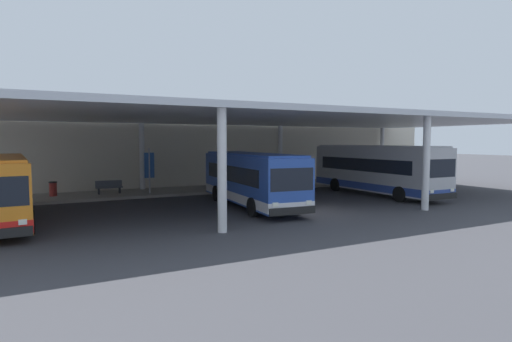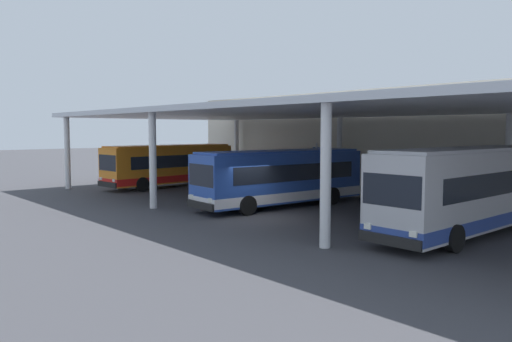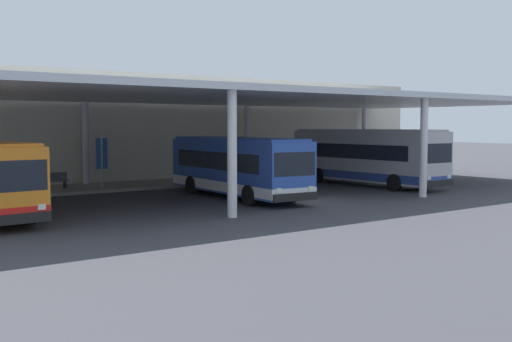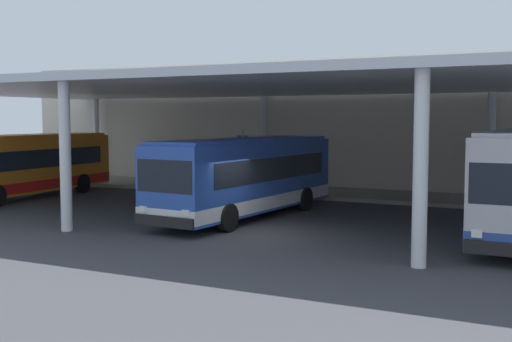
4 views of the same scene
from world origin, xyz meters
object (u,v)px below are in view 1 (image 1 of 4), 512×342
Objects in this scene: banner_sign at (149,168)px; bus_middle_bay at (376,169)px; trash_bin at (53,189)px; bus_second_bay at (251,179)px; bench_waiting at (109,187)px.

bus_middle_bay is at bearing -25.89° from banner_sign.
trash_bin is at bearing 158.23° from bus_middle_bay.
bus_second_bay is 5.94× the size of bench_waiting.
trash_bin is 0.31× the size of banner_sign.
trash_bin is at bearing 139.32° from bus_second_bay.
trash_bin is at bearing 174.65° from bench_waiting.
bench_waiting is 0.56× the size of banner_sign.
bus_middle_bay is 22.50m from trash_bin.
trash_bin is (-3.54, 0.33, 0.01)m from bench_waiting.
trash_bin is 6.44m from banner_sign.
bench_waiting is (-6.88, 8.62, -0.99)m from bus_second_bay.
bus_second_bay is 13.77m from trash_bin.
bus_middle_bay is 6.30× the size of bench_waiting.
bus_second_bay is at bearing -61.35° from banner_sign.
banner_sign is at bearing 154.11° from bus_middle_bay.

